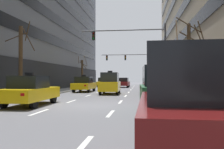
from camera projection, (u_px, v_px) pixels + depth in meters
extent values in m
plane|color=slate|center=(89.00, 105.00, 13.51)|extent=(120.00, 120.00, 0.00)
cube|color=gray|center=(201.00, 106.00, 12.75)|extent=(2.57, 80.00, 0.14)
cube|color=silver|center=(39.00, 112.00, 10.74)|extent=(0.16, 2.00, 0.01)
cube|color=silver|center=(72.00, 101.00, 15.70)|extent=(0.16, 2.00, 0.01)
cube|color=silver|center=(88.00, 96.00, 20.66)|extent=(0.16, 2.00, 0.01)
cube|color=silver|center=(99.00, 92.00, 25.62)|extent=(0.16, 2.00, 0.01)
cube|color=silver|center=(105.00, 90.00, 30.58)|extent=(0.16, 2.00, 0.01)
cube|color=silver|center=(111.00, 88.00, 35.55)|extent=(0.16, 2.00, 0.01)
cube|color=silver|center=(114.00, 87.00, 40.51)|extent=(0.16, 2.00, 0.01)
cube|color=silver|center=(117.00, 86.00, 45.47)|extent=(0.16, 2.00, 0.01)
cube|color=silver|center=(82.00, 147.00, 5.37)|extent=(0.16, 2.00, 0.01)
cube|color=silver|center=(110.00, 114.00, 10.33)|extent=(0.16, 2.00, 0.01)
cube|color=silver|center=(120.00, 102.00, 15.30)|extent=(0.16, 2.00, 0.01)
cube|color=silver|center=(126.00, 96.00, 20.26)|extent=(0.16, 2.00, 0.01)
cube|color=silver|center=(129.00, 92.00, 25.22)|extent=(0.16, 2.00, 0.01)
cube|color=silver|center=(131.00, 90.00, 30.18)|extent=(0.16, 2.00, 0.01)
cube|color=silver|center=(132.00, 88.00, 35.14)|extent=(0.16, 2.00, 0.01)
cube|color=silver|center=(133.00, 87.00, 40.10)|extent=(0.16, 2.00, 0.01)
cube|color=silver|center=(134.00, 86.00, 45.06)|extent=(0.16, 2.00, 0.01)
cylinder|color=black|center=(104.00, 90.00, 24.06)|extent=(0.23, 0.65, 0.64)
cylinder|color=black|center=(119.00, 90.00, 23.92)|extent=(0.23, 0.65, 0.64)
cylinder|color=black|center=(100.00, 91.00, 21.46)|extent=(0.23, 0.65, 0.64)
cylinder|color=black|center=(117.00, 91.00, 21.32)|extent=(0.23, 0.65, 0.64)
cube|color=yellow|center=(110.00, 86.00, 22.70)|extent=(1.91, 4.31, 0.87)
cube|color=black|center=(110.00, 77.00, 22.71)|extent=(1.63, 2.56, 0.87)
cube|color=white|center=(106.00, 84.00, 24.83)|extent=(0.20, 0.08, 0.14)
cube|color=red|center=(101.00, 85.00, 20.68)|extent=(0.20, 0.08, 0.14)
cube|color=white|center=(118.00, 84.00, 24.72)|extent=(0.20, 0.08, 0.14)
cube|color=red|center=(115.00, 85.00, 20.56)|extent=(0.20, 0.08, 0.14)
cube|color=black|center=(110.00, 72.00, 22.71)|extent=(0.43, 0.21, 0.17)
cylinder|color=black|center=(101.00, 85.00, 40.96)|extent=(0.22, 0.63, 0.63)
cylinder|color=black|center=(109.00, 85.00, 40.75)|extent=(0.22, 0.63, 0.63)
cylinder|color=black|center=(98.00, 85.00, 38.41)|extent=(0.22, 0.63, 0.63)
cylinder|color=black|center=(107.00, 85.00, 38.20)|extent=(0.22, 0.63, 0.63)
cube|color=yellow|center=(104.00, 83.00, 39.58)|extent=(1.80, 4.21, 0.61)
cube|color=black|center=(103.00, 80.00, 39.40)|extent=(1.54, 1.82, 0.65)
cube|color=white|center=(102.00, 82.00, 41.70)|extent=(0.19, 0.08, 0.13)
cube|color=red|center=(98.00, 83.00, 37.63)|extent=(0.19, 0.08, 0.13)
cube|color=white|center=(109.00, 82.00, 41.54)|extent=(0.19, 0.08, 0.13)
cube|color=red|center=(105.00, 83.00, 37.47)|extent=(0.19, 0.08, 0.13)
cube|color=black|center=(103.00, 77.00, 39.41)|extent=(0.42, 0.19, 0.17)
cylinder|color=black|center=(120.00, 85.00, 39.27)|extent=(0.23, 0.63, 0.62)
cylinder|color=black|center=(129.00, 85.00, 39.02)|extent=(0.23, 0.63, 0.62)
cylinder|color=black|center=(118.00, 86.00, 36.76)|extent=(0.23, 0.63, 0.62)
cylinder|color=black|center=(127.00, 86.00, 36.51)|extent=(0.23, 0.63, 0.62)
cube|color=maroon|center=(123.00, 84.00, 37.90)|extent=(1.90, 4.22, 0.60)
cube|color=black|center=(123.00, 80.00, 37.72)|extent=(1.58, 1.85, 0.64)
cube|color=white|center=(121.00, 83.00, 40.00)|extent=(0.19, 0.08, 0.13)
cube|color=red|center=(118.00, 83.00, 35.99)|extent=(0.19, 0.08, 0.13)
cube|color=white|center=(128.00, 83.00, 39.81)|extent=(0.19, 0.08, 0.13)
cube|color=red|center=(126.00, 83.00, 35.79)|extent=(0.19, 0.08, 0.13)
cylinder|color=black|center=(28.00, 97.00, 14.87)|extent=(0.23, 0.67, 0.67)
cylinder|color=black|center=(53.00, 98.00, 14.69)|extent=(0.23, 0.67, 0.67)
cylinder|color=black|center=(4.00, 102.00, 12.14)|extent=(0.23, 0.67, 0.67)
cylinder|color=black|center=(34.00, 102.00, 11.96)|extent=(0.23, 0.67, 0.67)
cube|color=yellow|center=(31.00, 94.00, 13.42)|extent=(1.92, 4.50, 0.65)
cube|color=black|center=(29.00, 82.00, 13.22)|extent=(1.65, 1.95, 0.69)
cube|color=white|center=(37.00, 90.00, 15.68)|extent=(0.20, 0.08, 0.14)
cube|color=white|center=(56.00, 90.00, 15.53)|extent=(0.20, 0.08, 0.14)
cube|color=red|center=(23.00, 95.00, 11.16)|extent=(0.20, 0.08, 0.14)
cube|color=black|center=(29.00, 74.00, 13.23)|extent=(0.45, 0.21, 0.18)
cylinder|color=black|center=(80.00, 88.00, 27.67)|extent=(0.22, 0.67, 0.67)
cylinder|color=black|center=(94.00, 88.00, 27.47)|extent=(0.22, 0.67, 0.67)
cylinder|color=black|center=(74.00, 89.00, 24.95)|extent=(0.22, 0.67, 0.67)
cylinder|color=black|center=(89.00, 89.00, 24.75)|extent=(0.22, 0.67, 0.67)
cube|color=yellow|center=(84.00, 86.00, 26.21)|extent=(1.88, 4.47, 0.65)
cube|color=black|center=(84.00, 80.00, 26.02)|extent=(1.63, 1.93, 0.69)
cube|color=white|center=(83.00, 84.00, 28.47)|extent=(0.20, 0.08, 0.14)
cube|color=red|center=(73.00, 85.00, 24.12)|extent=(0.20, 0.08, 0.14)
cube|color=white|center=(94.00, 84.00, 28.31)|extent=(0.20, 0.08, 0.14)
cube|color=red|center=(85.00, 85.00, 23.96)|extent=(0.20, 0.08, 0.14)
cube|color=black|center=(84.00, 76.00, 26.03)|extent=(0.45, 0.20, 0.18)
cylinder|color=black|center=(147.00, 130.00, 5.64)|extent=(0.23, 0.65, 0.64)
cylinder|color=black|center=(215.00, 133.00, 5.41)|extent=(0.23, 0.65, 0.64)
cube|color=maroon|center=(191.00, 124.00, 4.23)|extent=(1.89, 4.32, 0.88)
cube|color=black|center=(191.00, 75.00, 4.24)|extent=(1.61, 2.56, 0.88)
cube|color=white|center=(152.00, 102.00, 6.40)|extent=(0.20, 0.08, 0.14)
cube|color=red|center=(163.00, 148.00, 2.24)|extent=(0.20, 0.08, 0.14)
cube|color=white|center=(201.00, 103.00, 6.22)|extent=(0.20, 0.08, 0.14)
cylinder|color=black|center=(142.00, 102.00, 12.00)|extent=(0.24, 0.66, 0.65)
cylinder|color=black|center=(174.00, 103.00, 11.85)|extent=(0.24, 0.66, 0.65)
cylinder|color=black|center=(145.00, 109.00, 9.34)|extent=(0.24, 0.66, 0.65)
cylinder|color=black|center=(185.00, 110.00, 9.19)|extent=(0.24, 0.66, 0.65)
cube|color=#1E512D|center=(161.00, 96.00, 10.60)|extent=(1.94, 4.39, 0.89)
cube|color=black|center=(161.00, 76.00, 10.61)|extent=(1.65, 2.61, 0.89)
cube|color=white|center=(145.00, 90.00, 12.78)|extent=(0.20, 0.08, 0.14)
cube|color=red|center=(150.00, 96.00, 8.54)|extent=(0.20, 0.08, 0.14)
cube|color=white|center=(169.00, 90.00, 12.66)|extent=(0.20, 0.08, 0.14)
cube|color=red|center=(186.00, 96.00, 8.42)|extent=(0.20, 0.08, 0.14)
cylinder|color=black|center=(142.00, 95.00, 17.36)|extent=(0.23, 0.64, 0.63)
cylinder|color=black|center=(164.00, 95.00, 17.22)|extent=(0.23, 0.64, 0.63)
cylinder|color=black|center=(144.00, 98.00, 14.79)|extent=(0.23, 0.64, 0.63)
cylinder|color=black|center=(169.00, 98.00, 14.64)|extent=(0.23, 0.64, 0.63)
cube|color=maroon|center=(154.00, 92.00, 16.01)|extent=(1.89, 4.27, 0.61)
cube|color=black|center=(155.00, 82.00, 15.82)|extent=(1.59, 1.87, 0.65)
cube|color=white|center=(144.00, 89.00, 18.13)|extent=(0.19, 0.08, 0.13)
cube|color=red|center=(147.00, 92.00, 14.00)|extent=(0.19, 0.08, 0.13)
cube|color=white|center=(160.00, 89.00, 18.01)|extent=(0.19, 0.08, 0.13)
cube|color=red|center=(168.00, 92.00, 13.89)|extent=(0.19, 0.08, 0.13)
cylinder|color=#4C4C51|center=(165.00, 58.00, 22.97)|extent=(0.18, 0.18, 6.74)
cylinder|color=#4C4C51|center=(123.00, 30.00, 23.53)|extent=(8.38, 0.12, 0.12)
cube|color=black|center=(94.00, 36.00, 23.88)|extent=(0.28, 0.24, 0.84)
sphere|color=#4B0704|center=(93.00, 33.00, 23.75)|extent=(0.17, 0.17, 0.17)
sphere|color=#523505|center=(93.00, 36.00, 23.74)|extent=(0.17, 0.17, 0.17)
sphere|color=green|center=(93.00, 38.00, 23.74)|extent=(0.17, 0.17, 0.17)
cylinder|color=#4C4C51|center=(155.00, 69.00, 39.98)|extent=(0.18, 0.18, 5.85)
cylinder|color=#4C4C51|center=(128.00, 55.00, 40.58)|extent=(9.20, 0.12, 0.12)
cube|color=black|center=(125.00, 58.00, 40.63)|extent=(0.28, 0.24, 0.84)
sphere|color=#4B0704|center=(125.00, 56.00, 40.50)|extent=(0.17, 0.17, 0.17)
sphere|color=orange|center=(125.00, 58.00, 40.50)|extent=(0.17, 0.17, 0.17)
sphere|color=#073E10|center=(125.00, 59.00, 40.49)|extent=(0.17, 0.17, 0.17)
cube|color=black|center=(107.00, 58.00, 41.03)|extent=(0.28, 0.24, 0.84)
sphere|color=#4B0704|center=(107.00, 56.00, 40.90)|extent=(0.17, 0.17, 0.17)
sphere|color=orange|center=(107.00, 58.00, 40.89)|extent=(0.17, 0.17, 0.17)
sphere|color=#073E10|center=(107.00, 59.00, 40.89)|extent=(0.17, 0.17, 0.17)
cylinder|color=#4C3823|center=(82.00, 74.00, 35.80)|extent=(0.29, 0.29, 4.10)
cylinder|color=#42301E|center=(83.00, 65.00, 35.31)|extent=(1.04, 0.64, 1.42)
cylinder|color=#42301E|center=(79.00, 60.00, 35.73)|extent=(0.40, 1.11, 1.19)
cylinder|color=#42301E|center=(83.00, 64.00, 35.25)|extent=(1.14, 0.64, 0.71)
cylinder|color=#42301E|center=(86.00, 61.00, 35.66)|extent=(0.25, 1.24, 1.40)
cylinder|color=#4C3823|center=(189.00, 62.00, 14.75)|extent=(0.22, 0.22, 4.83)
cylinder|color=#42301E|center=(201.00, 33.00, 14.34)|extent=(0.80, 1.42, 1.20)
cylinder|color=#42301E|center=(177.00, 30.00, 14.94)|extent=(0.21, 1.52, 1.68)
cylinder|color=#42301E|center=(192.00, 39.00, 14.03)|extent=(1.51, 0.16, 0.91)
cylinder|color=#42301E|center=(189.00, 25.00, 14.10)|extent=(1.46, 0.38, 1.07)
cylinder|color=#42301E|center=(198.00, 34.00, 14.37)|extent=(0.78, 1.06, 1.05)
cylinder|color=#4C3823|center=(21.00, 61.00, 17.56)|extent=(0.29, 0.29, 5.28)
cylinder|color=#42301E|center=(29.00, 40.00, 17.39)|extent=(0.28, 1.47, 1.48)
cylinder|color=#42301E|center=(28.00, 31.00, 17.90)|extent=(0.81, 0.79, 1.36)
cylinder|color=#42301E|center=(17.00, 37.00, 18.21)|extent=(1.17, 1.36, 0.95)
cylinder|color=brown|center=(175.00, 89.00, 19.90)|extent=(0.13, 0.13, 0.88)
cylinder|color=brown|center=(175.00, 90.00, 19.73)|extent=(0.13, 0.13, 0.88)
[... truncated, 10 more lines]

